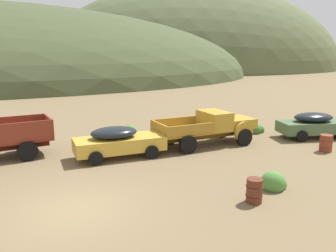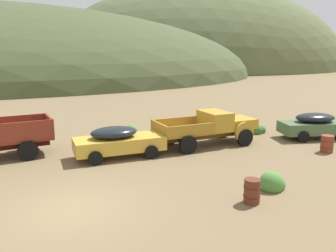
{
  "view_description": "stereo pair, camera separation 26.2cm",
  "coord_description": "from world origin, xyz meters",
  "px_view_note": "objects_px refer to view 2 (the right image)",
  "views": [
    {
      "loc": [
        -0.34,
        -11.12,
        5.17
      ],
      "look_at": [
        4.99,
        5.48,
        1.42
      ],
      "focal_mm": 36.76,
      "sensor_mm": 36.0,
      "label": 1
    },
    {
      "loc": [
        -0.09,
        -11.2,
        5.17
      ],
      "look_at": [
        4.99,
        5.48,
        1.42
      ],
      "focal_mm": 36.76,
      "sensor_mm": 36.0,
      "label": 2
    }
  ],
  "objects_px": {
    "truck_mustard": "(214,127)",
    "car_weathered_green": "(321,125)",
    "oil_drum_spare": "(327,144)",
    "car_faded_yellow": "(122,141)",
    "oil_drum_foreground": "(252,191)"
  },
  "relations": [
    {
      "from": "car_faded_yellow",
      "to": "truck_mustard",
      "type": "bearing_deg",
      "value": 4.66
    },
    {
      "from": "truck_mustard",
      "to": "oil_drum_foreground",
      "type": "bearing_deg",
      "value": -112.59
    },
    {
      "from": "oil_drum_spare",
      "to": "car_faded_yellow",
      "type": "bearing_deg",
      "value": 167.22
    },
    {
      "from": "oil_drum_foreground",
      "to": "oil_drum_spare",
      "type": "distance_m",
      "value": 8.29
    },
    {
      "from": "car_faded_yellow",
      "to": "car_weathered_green",
      "type": "distance_m",
      "value": 12.27
    },
    {
      "from": "truck_mustard",
      "to": "oil_drum_foreground",
      "type": "height_order",
      "value": "truck_mustard"
    },
    {
      "from": "truck_mustard",
      "to": "car_weathered_green",
      "type": "bearing_deg",
      "value": -13.3
    },
    {
      "from": "car_weathered_green",
      "to": "oil_drum_foreground",
      "type": "relative_size",
      "value": 5.86
    },
    {
      "from": "car_weathered_green",
      "to": "car_faded_yellow",
      "type": "bearing_deg",
      "value": -169.64
    },
    {
      "from": "truck_mustard",
      "to": "oil_drum_spare",
      "type": "xyz_separation_m",
      "value": [
        5.04,
        -3.27,
        -0.54
      ]
    },
    {
      "from": "oil_drum_spare",
      "to": "truck_mustard",
      "type": "bearing_deg",
      "value": 147.01
    },
    {
      "from": "car_faded_yellow",
      "to": "car_weathered_green",
      "type": "xyz_separation_m",
      "value": [
        12.26,
        0.27,
        0.0
      ]
    },
    {
      "from": "car_faded_yellow",
      "to": "oil_drum_foreground",
      "type": "bearing_deg",
      "value": -68.03
    },
    {
      "from": "car_faded_yellow",
      "to": "car_weathered_green",
      "type": "relative_size",
      "value": 0.95
    },
    {
      "from": "car_faded_yellow",
      "to": "oil_drum_spare",
      "type": "xyz_separation_m",
      "value": [
        10.45,
        -2.37,
        -0.36
      ]
    }
  ]
}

